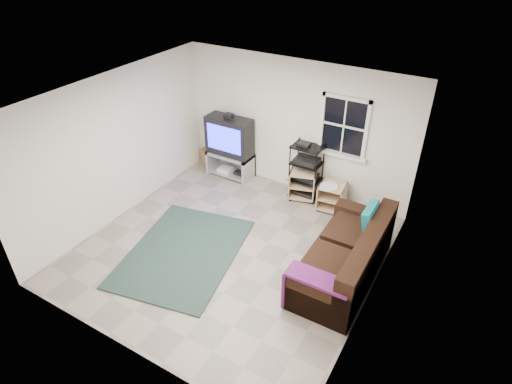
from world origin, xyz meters
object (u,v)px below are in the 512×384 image
Objects in this scene: side_table_right at (332,194)px; av_rack at (306,175)px; side_table_left at (303,182)px; tv_unit at (230,142)px; sofa at (346,259)px.

av_rack is at bearing 169.14° from side_table_right.
side_table_left is at bearing -176.09° from av_rack.
tv_unit is at bearing 177.99° from side_table_right.
av_rack reaches higher than side_table_left.
side_table_left is (-0.04, -0.00, -0.18)m from av_rack.
av_rack is 2.27m from sofa.
sofa reaches higher than side_table_right.
av_rack is 0.19m from side_table_left.
side_table_right is at bearing -9.95° from side_table_left.
tv_unit reaches higher than side_table_left.
side_table_left is at bearing 170.05° from side_table_right.
sofa is (1.50, -1.73, 0.04)m from side_table_left.
av_rack reaches higher than side_table_right.
tv_unit is 2.36m from side_table_right.
av_rack is 0.65m from side_table_right.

